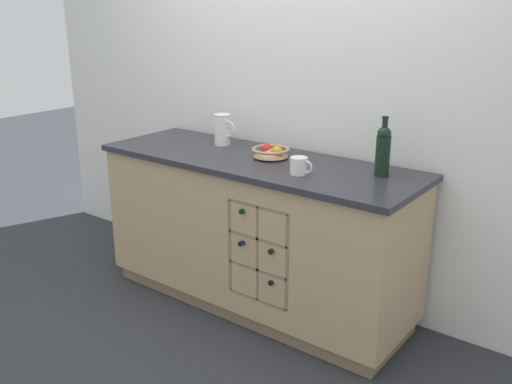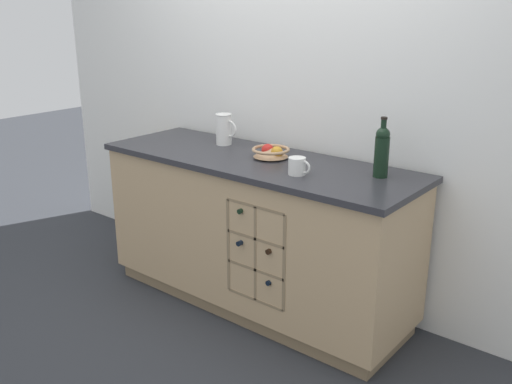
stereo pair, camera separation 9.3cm
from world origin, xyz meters
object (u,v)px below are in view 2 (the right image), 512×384
white_pitcher (224,129)px  standing_wine_bottle (382,150)px  ceramic_mug (298,166)px  fruit_bowl (271,151)px

white_pitcher → standing_wine_bottle: standing_wine_bottle is taller
standing_wine_bottle → white_pitcher: bearing=178.8°
ceramic_mug → fruit_bowl: bearing=150.1°
white_pitcher → ceramic_mug: bearing=-19.2°
white_pitcher → standing_wine_bottle: bearing=-1.2°
white_pitcher → ceramic_mug: size_ratio=1.52×
white_pitcher → standing_wine_bottle: 1.10m
white_pitcher → fruit_bowl: bearing=-10.4°
standing_wine_bottle → fruit_bowl: bearing=-175.1°
fruit_bowl → ceramic_mug: (0.31, -0.18, 0.01)m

